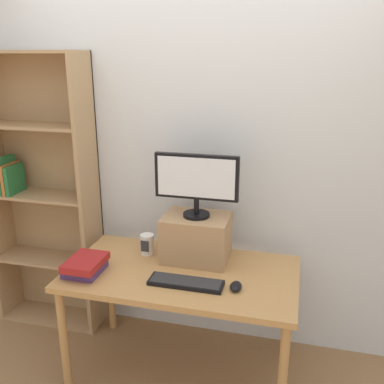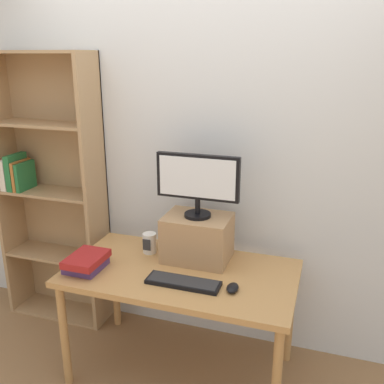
% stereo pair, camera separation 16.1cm
% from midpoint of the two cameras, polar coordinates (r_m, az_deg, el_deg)
% --- Properties ---
extents(ground_plane, '(12.00, 12.00, 0.00)m').
position_cam_midpoint_polar(ground_plane, '(2.97, 0.31, -22.66)').
color(ground_plane, olive).
extents(back_wall, '(7.00, 0.08, 2.60)m').
position_cam_midpoint_polar(back_wall, '(2.81, 3.58, 4.92)').
color(back_wall, silver).
rests_on(back_wall, ground_plane).
extents(desk, '(1.35, 0.74, 0.71)m').
position_cam_midpoint_polar(desk, '(2.60, 0.34, -11.89)').
color(desk, '#B7844C').
rests_on(desk, ground_plane).
extents(bookshelf_unit, '(0.77, 0.28, 1.96)m').
position_cam_midpoint_polar(bookshelf_unit, '(3.24, -17.00, 0.23)').
color(bookshelf_unit, tan).
rests_on(bookshelf_unit, ground_plane).
extents(riser_box, '(0.40, 0.30, 0.28)m').
position_cam_midpoint_polar(riser_box, '(2.64, 2.50, -6.14)').
color(riser_box, '#A87F56').
rests_on(riser_box, desk).
extents(computer_monitor, '(0.50, 0.16, 0.38)m').
position_cam_midpoint_polar(computer_monitor, '(2.51, 2.60, 1.48)').
color(computer_monitor, black).
rests_on(computer_monitor, riser_box).
extents(keyboard, '(0.42, 0.13, 0.02)m').
position_cam_midpoint_polar(keyboard, '(2.42, 0.78, -11.98)').
color(keyboard, black).
rests_on(keyboard, desk).
extents(computer_mouse, '(0.06, 0.10, 0.04)m').
position_cam_midpoint_polar(computer_mouse, '(2.37, 7.42, -12.59)').
color(computer_mouse, black).
rests_on(computer_mouse, desk).
extents(book_stack, '(0.21, 0.26, 0.09)m').
position_cam_midpoint_polar(book_stack, '(2.61, -12.21, -9.12)').
color(book_stack, '#4C336B').
rests_on(book_stack, desk).
extents(desk_speaker, '(0.09, 0.09, 0.13)m').
position_cam_midpoint_polar(desk_speaker, '(2.76, -4.01, -6.82)').
color(desk_speaker, silver).
rests_on(desk_speaker, desk).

